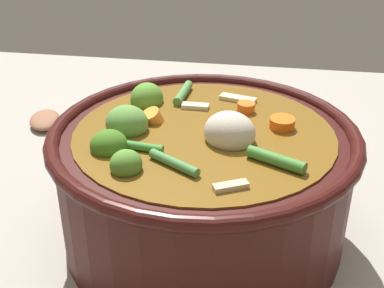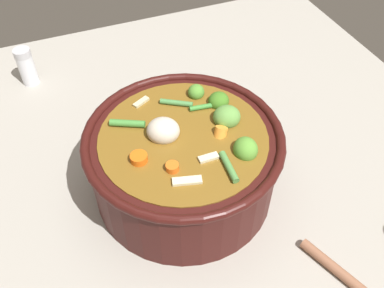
% 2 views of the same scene
% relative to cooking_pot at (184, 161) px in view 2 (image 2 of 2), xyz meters
% --- Properties ---
extents(ground_plane, '(1.10, 1.10, 0.00)m').
position_rel_cooking_pot_xyz_m(ground_plane, '(0.00, -0.00, -0.07)').
color(ground_plane, '#9E998E').
extents(cooking_pot, '(0.30, 0.30, 0.15)m').
position_rel_cooking_pot_xyz_m(cooking_pot, '(0.00, 0.00, 0.00)').
color(cooking_pot, '#38110F').
rests_on(cooking_pot, ground_plane).
extents(salt_shaker, '(0.04, 0.04, 0.08)m').
position_rel_cooking_pot_xyz_m(salt_shaker, '(-0.39, -0.20, -0.03)').
color(salt_shaker, silver).
rests_on(salt_shaker, ground_plane).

